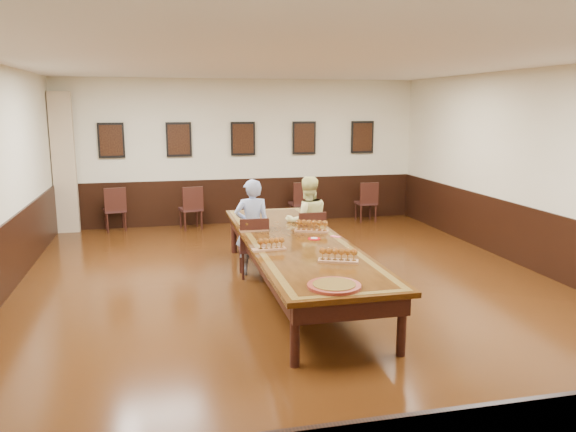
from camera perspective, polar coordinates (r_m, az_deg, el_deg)
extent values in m
cube|color=black|center=(8.14, 0.80, -7.66)|extent=(8.00, 10.00, 0.02)
cube|color=white|center=(7.73, 0.86, 15.57)|extent=(8.00, 10.00, 0.02)
cube|color=beige|center=(12.67, -4.62, 6.50)|extent=(8.00, 0.02, 3.20)
cube|color=beige|center=(3.24, 22.68, -7.87)|extent=(8.00, 0.02, 3.20)
cube|color=beige|center=(9.55, 24.95, 4.01)|extent=(0.02, 10.00, 3.20)
imported|color=#4C6CBE|center=(8.76, -3.65, -1.13)|extent=(0.57, 0.39, 1.51)
imported|color=#F5F199|center=(9.19, 1.97, -0.59)|extent=(0.75, 0.58, 1.50)
cube|color=#FE5476|center=(8.13, 4.84, -2.10)|extent=(0.14, 0.15, 0.01)
cube|color=tan|center=(12.50, -21.80, 5.00)|extent=(0.45, 0.18, 2.90)
cube|color=black|center=(12.77, -4.52, 1.57)|extent=(7.98, 0.04, 1.00)
cube|color=black|center=(9.71, 24.28, -2.43)|extent=(0.04, 9.98, 1.00)
cube|color=black|center=(7.93, 0.81, -2.66)|extent=(1.40, 5.00, 0.06)
cube|color=olive|center=(7.93, 0.81, -2.44)|extent=(1.28, 4.88, 0.00)
cube|color=black|center=(7.93, 0.81, -2.42)|extent=(1.10, 4.70, 0.00)
cube|color=black|center=(7.97, 0.81, -3.71)|extent=(1.25, 4.85, 0.18)
cylinder|color=black|center=(5.78, 0.70, -11.96)|extent=(0.10, 0.10, 0.69)
cylinder|color=black|center=(6.14, 11.48, -10.77)|extent=(0.10, 0.10, 0.69)
cylinder|color=black|center=(10.14, -5.52, -1.85)|extent=(0.10, 0.10, 0.69)
cylinder|color=black|center=(10.35, 0.86, -1.53)|extent=(0.10, 0.10, 0.69)
cube|color=black|center=(12.48, -17.52, 7.34)|extent=(0.54, 0.03, 0.74)
cube|color=black|center=(12.46, -17.53, 7.34)|extent=(0.46, 0.01, 0.64)
cube|color=black|center=(12.45, -11.04, 7.64)|extent=(0.54, 0.03, 0.74)
cube|color=black|center=(12.43, -11.03, 7.63)|extent=(0.46, 0.01, 0.64)
cube|color=black|center=(12.58, -4.59, 7.84)|extent=(0.54, 0.03, 0.74)
cube|color=black|center=(12.56, -4.58, 7.83)|extent=(0.46, 0.01, 0.64)
cube|color=black|center=(12.86, 1.65, 7.94)|extent=(0.54, 0.03, 0.74)
cube|color=black|center=(12.84, 1.67, 7.94)|extent=(0.46, 0.01, 0.64)
cube|color=black|center=(13.28, 7.56, 7.95)|extent=(0.54, 0.03, 0.74)
cube|color=black|center=(13.26, 7.59, 7.94)|extent=(0.46, 0.01, 0.64)
cube|color=#93603D|center=(8.48, -3.48, -1.47)|extent=(0.43, 0.14, 0.03)
cube|color=#93603D|center=(8.42, 2.42, -1.54)|extent=(0.53, 0.35, 0.03)
cube|color=#93603D|center=(7.36, -1.96, -3.40)|extent=(0.46, 0.17, 0.03)
cube|color=#93603D|center=(6.83, 5.12, -4.59)|extent=(0.50, 0.31, 0.03)
cylinder|color=#B10B12|center=(7.96, 2.68, -2.33)|extent=(0.18, 0.18, 0.02)
cylinder|color=silver|center=(7.96, 2.68, -2.25)|extent=(0.10, 0.10, 0.01)
cylinder|color=maroon|center=(5.89, 4.71, -7.11)|extent=(0.63, 0.63, 0.04)
cylinder|color=olive|center=(5.89, 4.71, -6.90)|extent=(0.50, 0.50, 0.01)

